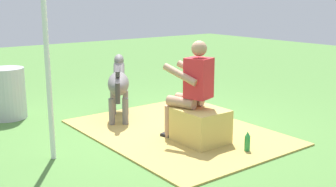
% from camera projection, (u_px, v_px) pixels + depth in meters
% --- Properties ---
extents(ground_plane, '(24.00, 24.00, 0.00)m').
position_uv_depth(ground_plane, '(164.00, 128.00, 6.14)').
color(ground_plane, '#4C7A38').
extents(hay_patch, '(2.99, 2.18, 0.02)m').
position_uv_depth(hay_patch, '(177.00, 132.00, 5.92)').
color(hay_patch, tan).
rests_on(hay_patch, ground).
extents(hay_bale, '(0.65, 0.55, 0.46)m').
position_uv_depth(hay_bale, '(200.00, 126.00, 5.45)').
color(hay_bale, tan).
rests_on(hay_bale, ground).
extents(person_seated, '(0.72, 0.54, 1.34)m').
position_uv_depth(person_seated, '(191.00, 86.00, 5.44)').
color(person_seated, tan).
rests_on(person_seated, ground).
extents(pony_standing, '(1.20, 0.87, 0.95)m').
position_uv_depth(pony_standing, '(119.00, 83.00, 6.48)').
color(pony_standing, slate).
rests_on(pony_standing, ground).
extents(soda_bottle, '(0.07, 0.07, 0.27)m').
position_uv_depth(soda_bottle, '(247.00, 142.00, 5.14)').
color(soda_bottle, '#268C3F').
rests_on(soda_bottle, ground).
extents(water_barrel, '(0.57, 0.57, 0.80)m').
position_uv_depth(water_barrel, '(7.00, 93.00, 6.56)').
color(water_barrel, '#B2B2B7').
rests_on(water_barrel, ground).
extents(tent_pole_left, '(0.06, 0.06, 2.49)m').
position_uv_depth(tent_pole_left, '(47.00, 54.00, 4.70)').
color(tent_pole_left, silver).
rests_on(tent_pole_left, ground).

